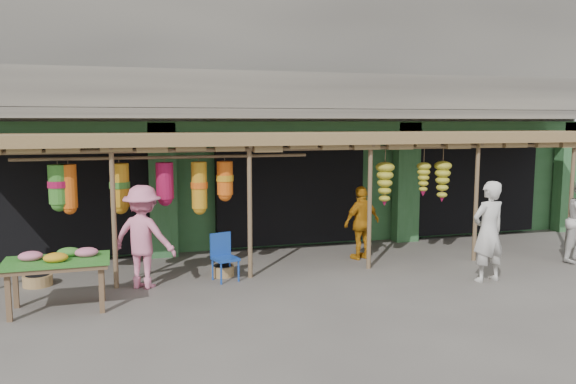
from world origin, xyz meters
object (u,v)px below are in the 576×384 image
object	(u,v)px
flower_table	(58,262)
person_front	(488,231)
person_shopper	(143,237)
blue_chair	(223,254)
person_vendor	(362,223)

from	to	relation	value
flower_table	person_front	world-z (taller)	person_front
person_shopper	person_front	bearing A→B (deg)	-162.70
person_front	person_shopper	size ratio (longest dim) A/B	1.02
blue_chair	person_vendor	bearing A→B (deg)	-3.01
blue_chair	person_front	world-z (taller)	person_front
flower_table	blue_chair	size ratio (longest dim) A/B	1.82
person_front	person_vendor	distance (m)	2.78
person_front	person_shopper	world-z (taller)	person_front
person_front	flower_table	bearing A→B (deg)	-11.56
person_vendor	flower_table	bearing A→B (deg)	-1.38
flower_table	person_vendor	xyz separation A→B (m)	(6.04, 1.80, 0.03)
flower_table	person_vendor	bearing A→B (deg)	15.17
person_front	person_vendor	world-z (taller)	person_front
flower_table	person_shopper	size ratio (longest dim) A/B	0.87
flower_table	person_shopper	world-z (taller)	person_shopper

